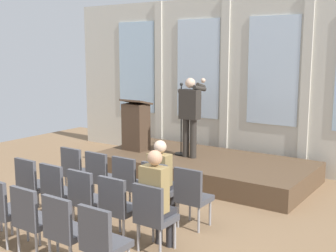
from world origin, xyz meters
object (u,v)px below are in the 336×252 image
chair_r0_c2 (128,180)px  chair_r1_c1 (58,189)px  chair_r0_c3 (158,187)px  chair_r2_c4 (102,239)px  audience_r1_c4 (156,195)px  chair_r2_c1 (3,207)px  speaker (190,112)px  audience_r0_c3 (162,175)px  chair_r1_c2 (86,196)px  chair_r2_c2 (32,217)px  mic_stand (181,139)px  chair_r1_c3 (118,204)px  lectern (136,126)px  chair_r0_c4 (192,194)px  chair_r2_c3 (65,227)px  chair_r1_c0 (32,182)px  chair_r0_c1 (101,175)px  chair_r1_c4 (153,213)px  chair_r0_c0 (76,169)px

chair_r0_c2 → chair_r1_c1: (-0.61, -0.97, 0.00)m
chair_r0_c3 → chair_r2_c4: same height
audience_r1_c4 → chair_r2_c4: bearing=-90.0°
chair_r2_c1 → speaker: bearing=85.4°
audience_r0_c3 → chair_r1_c2: bearing=-120.0°
audience_r0_c3 → chair_r1_c2: 1.23m
chair_r2_c2 → mic_stand: bearing=97.1°
speaker → chair_r1_c3: 3.53m
lectern → chair_r1_c2: 3.64m
chair_r0_c4 → chair_r2_c2: same height
audience_r1_c4 → chair_r2_c3: audience_r1_c4 is taller
chair_r0_c2 → chair_r2_c2: (0.00, -1.94, 0.00)m
chair_r1_c3 → chair_r2_c1: bearing=-141.5°
speaker → chair_r0_c3: 2.64m
chair_r1_c0 → chair_r2_c3: size_ratio=1.00×
speaker → mic_stand: speaker is taller
chair_r0_c4 → chair_r1_c2: 1.56m
speaker → chair_r2_c2: bearing=-86.5°
chair_r1_c3 → chair_r2_c3: same height
chair_r0_c1 → audience_r0_c3: (1.22, 0.08, 0.17)m
chair_r0_c3 → chair_r1_c4: bearing=-57.9°
audience_r1_c4 → chair_r2_c2: 1.63m
chair_r0_c0 → chair_r0_c3: bearing=0.0°
chair_r0_c0 → chair_r0_c2: 1.22m
chair_r2_c2 → chair_r0_c2: bearing=90.0°
chair_r1_c1 → chair_r2_c3: 1.56m
speaker → chair_r0_c3: size_ratio=1.78×
chair_r1_c0 → chair_r1_c4: (2.44, 0.00, 0.00)m
chair_r1_c3 → chair_r2_c3: (0.00, -0.97, 0.00)m
chair_r0_c3 → chair_r1_c3: 0.97m
chair_r0_c2 → audience_r0_c3: audience_r0_c3 is taller
lectern → chair_r0_c3: bearing=-45.1°
chair_r0_c1 → chair_r0_c3: bearing=0.0°
lectern → chair_r0_c0: 2.33m
chair_r0_c3 → chair_r1_c0: (-1.83, -0.97, 0.00)m
chair_r1_c3 → chair_r1_c4: same height
audience_r0_c3 → chair_r1_c3: bearing=-90.0°
chair_r0_c0 → chair_r1_c3: size_ratio=1.00×
speaker → chair_r0_c3: (0.87, -2.34, -0.86)m
chair_r1_c2 → chair_r1_c3: size_ratio=1.00×
chair_r0_c4 → chair_r2_c4: (0.00, -1.94, 0.00)m
lectern → chair_r2_c2: 4.52m
speaker → chair_r2_c1: bearing=-94.6°
chair_r0_c1 → chair_r1_c4: bearing=-28.0°
chair_r1_c1 → chair_r2_c4: same height
mic_stand → chair_r2_c1: 4.39m
chair_r0_c3 → audience_r1_c4: audience_r1_c4 is taller
chair_r1_c1 → chair_r1_c3: bearing=0.0°
mic_stand → chair_r2_c2: 4.42m
chair_r0_c4 → chair_r1_c1: 2.07m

